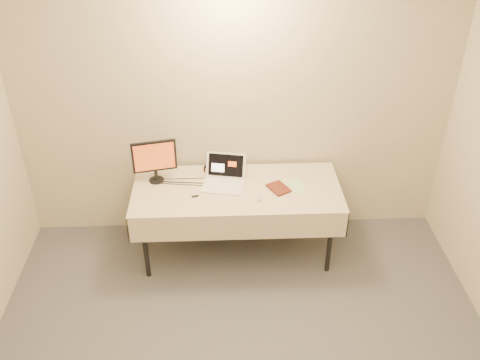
{
  "coord_description": "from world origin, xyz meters",
  "views": [
    {
      "loc": [
        -0.14,
        -1.9,
        3.41
      ],
      "look_at": [
        0.03,
        1.99,
        0.86
      ],
      "focal_mm": 40.0,
      "sensor_mm": 36.0,
      "label": 1
    }
  ],
  "objects_px": {
    "laptop": "(224,177)",
    "table": "(237,194)",
    "book": "(272,182)",
    "monitor": "(154,158)"
  },
  "relations": [
    {
      "from": "laptop",
      "to": "monitor",
      "type": "distance_m",
      "value": 0.64
    },
    {
      "from": "table",
      "to": "book",
      "type": "bearing_deg",
      "value": -12.27
    },
    {
      "from": "laptop",
      "to": "monitor",
      "type": "height_order",
      "value": "monitor"
    },
    {
      "from": "laptop",
      "to": "table",
      "type": "bearing_deg",
      "value": -28.77
    },
    {
      "from": "table",
      "to": "book",
      "type": "distance_m",
      "value": 0.35
    },
    {
      "from": "table",
      "to": "monitor",
      "type": "relative_size",
      "value": 4.58
    },
    {
      "from": "laptop",
      "to": "book",
      "type": "height_order",
      "value": "laptop"
    },
    {
      "from": "monitor",
      "to": "book",
      "type": "distance_m",
      "value": 1.06
    },
    {
      "from": "table",
      "to": "laptop",
      "type": "distance_m",
      "value": 0.19
    },
    {
      "from": "table",
      "to": "laptop",
      "type": "xyz_separation_m",
      "value": [
        -0.11,
        0.09,
        0.12
      ]
    }
  ]
}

